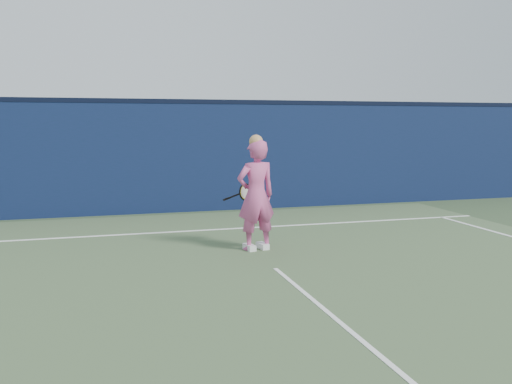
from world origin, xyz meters
name	(u,v)px	position (x,y,z in m)	size (l,w,h in m)	color
ground	(300,290)	(0.00, 0.00, 0.00)	(80.00, 80.00, 0.00)	#33492D
court_surface	(379,356)	(0.00, -2.00, 0.00)	(11.00, 16.00, 0.01)	#47603C
backstop_wall	(204,158)	(0.00, 6.50, 1.25)	(24.00, 0.40, 2.50)	#0D1C3C
wall_cap	(203,102)	(0.00, 6.50, 2.55)	(24.00, 0.42, 0.10)	black
player	(256,195)	(0.06, 2.22, 0.90)	(0.72, 0.54, 1.88)	#CF508F
racket	(244,193)	(-0.02, 2.66, 0.89)	(0.55, 0.19, 0.30)	black
court_lines	(310,297)	(0.00, -0.33, 0.01)	(11.00, 12.04, 0.01)	white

